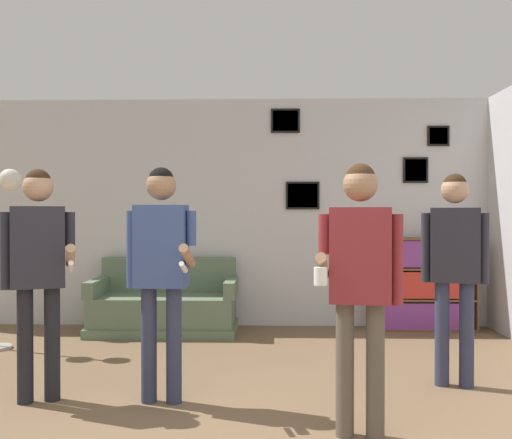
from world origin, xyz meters
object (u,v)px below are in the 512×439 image
at_px(person_player_foreground_left, 38,259).
at_px(person_player_foreground_center, 161,258).
at_px(couch, 165,307).
at_px(bookshelf, 423,284).
at_px(person_spectator_near_bookshelf, 455,256).
at_px(person_watcher_holding_cup, 360,270).

distance_m(person_player_foreground_left, person_player_foreground_center, 0.88).
bearing_deg(person_player_foreground_center, couch, 100.04).
bearing_deg(person_player_foreground_center, person_player_foreground_left, -179.63).
relative_size(bookshelf, person_player_foreground_center, 0.71).
height_order(person_player_foreground_center, person_spectator_near_bookshelf, person_player_foreground_center).
height_order(person_player_foreground_left, person_spectator_near_bookshelf, person_player_foreground_left).
bearing_deg(couch, person_player_foreground_center, -79.96).
relative_size(couch, person_watcher_holding_cup, 0.99).
xyz_separation_m(person_player_foreground_left, person_watcher_holding_cup, (2.18, -0.58, -0.01)).
bearing_deg(person_player_foreground_left, couch, 79.28).
bearing_deg(person_spectator_near_bookshelf, person_player_foreground_left, -171.81).
bearing_deg(person_spectator_near_bookshelf, bookshelf, 81.25).
relative_size(bookshelf, person_spectator_near_bookshelf, 0.72).
bearing_deg(person_player_foreground_center, person_watcher_holding_cup, -24.27).
relative_size(bookshelf, person_player_foreground_left, 0.71).
bearing_deg(person_spectator_near_bookshelf, couch, 143.34).
height_order(couch, person_spectator_near_bookshelf, person_spectator_near_bookshelf).
height_order(bookshelf, person_spectator_near_bookshelf, person_spectator_near_bookshelf).
bearing_deg(bookshelf, couch, -176.06).
height_order(person_player_foreground_center, person_watcher_holding_cup, person_player_foreground_center).
distance_m(couch, bookshelf, 2.97).
relative_size(couch, person_player_foreground_left, 0.98).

